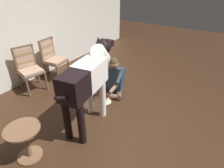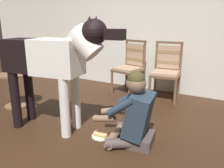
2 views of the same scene
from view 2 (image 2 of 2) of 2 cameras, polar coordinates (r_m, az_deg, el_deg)
ground_plane at (r=2.71m, az=-11.61°, el=-14.06°), size 15.09×15.09×0.00m
back_wall at (r=4.50m, az=9.31°, el=15.12°), size 8.72×0.10×2.60m
dining_chair_left_of_pair at (r=4.24m, az=4.79°, el=4.95°), size 0.56×0.56×0.98m
dining_chair_right_of_pair at (r=4.01m, az=13.50°, el=3.95°), size 0.51×0.51×0.98m
person_sitting_on_floor at (r=2.50m, az=5.57°, el=-7.71°), size 0.69×0.57×0.83m
large_dog at (r=2.77m, az=-14.77°, el=5.77°), size 1.69×0.51×1.37m
hot_dog_on_plate at (r=2.76m, az=-2.72°, el=-12.55°), size 0.22×0.22×0.06m
round_side_table at (r=3.87m, az=-23.24°, el=-0.69°), size 0.47×0.47×0.53m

